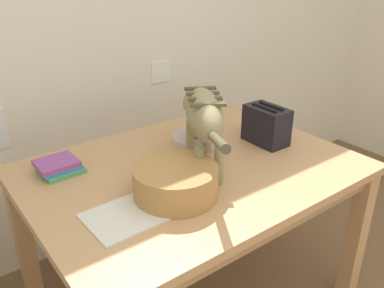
# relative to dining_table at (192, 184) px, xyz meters

# --- Properties ---
(wall_rear) EXTENTS (4.94, 0.11, 2.50)m
(wall_rear) POSITION_rel_dining_table_xyz_m (0.02, 0.76, 0.61)
(wall_rear) COLOR silver
(wall_rear) RESTS_ON ground_plane
(dining_table) EXTENTS (1.31, 0.96, 0.72)m
(dining_table) POSITION_rel_dining_table_xyz_m (0.00, 0.00, 0.00)
(dining_table) COLOR tan
(dining_table) RESTS_ON ground_plane
(cat) EXTENTS (0.39, 0.63, 0.32)m
(cat) POSITION_rel_dining_table_xyz_m (0.05, -0.01, 0.30)
(cat) COLOR #8F835B
(cat) RESTS_ON dining_table
(saucer_bowl) EXTENTS (0.21, 0.21, 0.04)m
(saucer_bowl) POSITION_rel_dining_table_xyz_m (0.15, 0.17, 0.10)
(saucer_bowl) COLOR #BBAEB2
(saucer_bowl) RESTS_ON dining_table
(coffee_mug) EXTENTS (0.12, 0.08, 0.08)m
(coffee_mug) POSITION_rel_dining_table_xyz_m (0.15, 0.17, 0.16)
(coffee_mug) COLOR red
(coffee_mug) RESTS_ON saucer_bowl
(magazine) EXTENTS (0.25, 0.22, 0.01)m
(magazine) POSITION_rel_dining_table_xyz_m (-0.39, -0.15, 0.09)
(magazine) COLOR silver
(magazine) RESTS_ON dining_table
(book_stack) EXTENTS (0.17, 0.15, 0.05)m
(book_stack) POSITION_rel_dining_table_xyz_m (-0.45, 0.28, 0.11)
(book_stack) COLOR #509A5D
(book_stack) RESTS_ON dining_table
(wicker_basket) EXTENTS (0.30, 0.30, 0.11)m
(wicker_basket) POSITION_rel_dining_table_xyz_m (-0.18, -0.14, 0.14)
(wicker_basket) COLOR #AD7A45
(wicker_basket) RESTS_ON dining_table
(toaster) EXTENTS (0.12, 0.20, 0.18)m
(toaster) POSITION_rel_dining_table_xyz_m (0.41, -0.01, 0.17)
(toaster) COLOR black
(toaster) RESTS_ON dining_table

